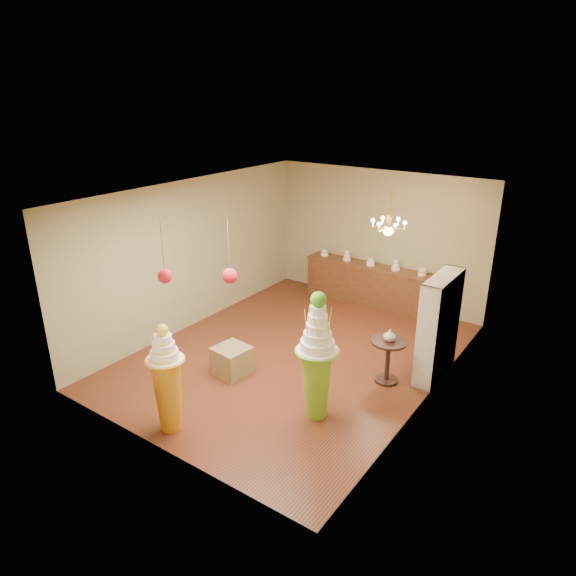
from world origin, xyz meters
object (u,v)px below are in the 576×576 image
Objects in this scene: round_table at (388,355)px; pedestal_orange at (168,386)px; pedestal_green at (317,367)px; sideboard at (369,284)px.

pedestal_orange is at bearing -124.08° from round_table.
pedestal_green is at bearing 43.61° from pedestal_orange.
round_table is (2.01, 2.97, -0.21)m from pedestal_orange.
sideboard is (0.24, 5.82, -0.22)m from pedestal_orange.
sideboard is (-1.31, 4.34, -0.34)m from pedestal_green.
pedestal_green is 1.21× the size of pedestal_orange.
round_table is (0.46, 1.50, -0.33)m from pedestal_green.
pedestal_green is at bearing -107.14° from round_table.
pedestal_green is 0.66× the size of sideboard.
pedestal_green reaches higher than round_table.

